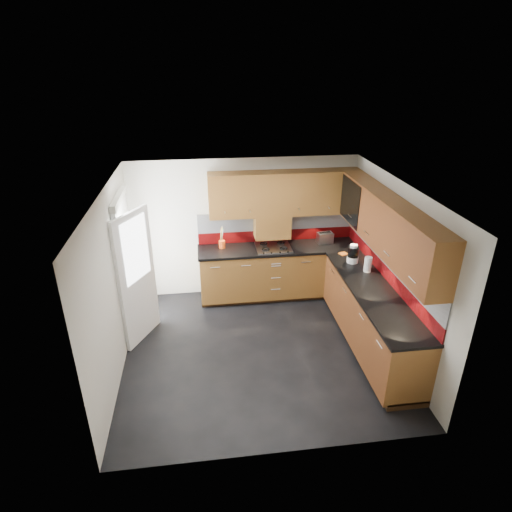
{
  "coord_description": "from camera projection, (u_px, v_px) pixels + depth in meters",
  "views": [
    {
      "loc": [
        -0.71,
        -5.01,
        3.88
      ],
      "look_at": [
        0.04,
        0.65,
        1.2
      ],
      "focal_mm": 30.0,
      "sensor_mm": 36.0,
      "label": 1
    }
  ],
  "objects": [
    {
      "name": "toaster",
      "position": [
        325.0,
        238.0,
        7.37
      ],
      "size": [
        0.28,
        0.19,
        0.19
      ],
      "color": "silver",
      "rests_on": "countertop"
    },
    {
      "name": "gas_hob",
      "position": [
        273.0,
        247.0,
        7.19
      ],
      "size": [
        0.58,
        0.51,
        0.05
      ],
      "color": "silver",
      "rests_on": "countertop"
    },
    {
      "name": "upper_cabinets",
      "position": [
        334.0,
        209.0,
        6.29
      ],
      "size": [
        2.5,
        3.2,
        0.72
      ],
      "color": "brown",
      "rests_on": "room"
    },
    {
      "name": "countertop",
      "position": [
        320.0,
        267.0,
        6.59
      ],
      "size": [
        2.72,
        3.22,
        0.04
      ],
      "color": "black",
      "rests_on": "base_cabinets"
    },
    {
      "name": "room",
      "position": [
        259.0,
        256.0,
        5.59
      ],
      "size": [
        4.0,
        3.8,
        2.64
      ],
      "color": "black"
    },
    {
      "name": "base_cabinets",
      "position": [
        319.0,
        294.0,
        6.81
      ],
      "size": [
        2.7,
        3.2,
        0.95
      ],
      "color": "brown",
      "rests_on": "room"
    },
    {
      "name": "back_door",
      "position": [
        132.0,
        270.0,
        6.25
      ],
      "size": [
        0.42,
        1.19,
        2.04
      ],
      "color": "white",
      "rests_on": "room"
    },
    {
      "name": "food_processor",
      "position": [
        353.0,
        254.0,
        6.65
      ],
      "size": [
        0.18,
        0.18,
        0.3
      ],
      "color": "white",
      "rests_on": "countertop"
    },
    {
      "name": "backsplash",
      "position": [
        331.0,
        244.0,
        6.7
      ],
      "size": [
        2.7,
        3.2,
        0.54
      ],
      "color": "maroon",
      "rests_on": "countertop"
    },
    {
      "name": "glass_cabinet",
      "position": [
        359.0,
        200.0,
        6.59
      ],
      "size": [
        0.32,
        0.8,
        0.66
      ],
      "color": "black",
      "rests_on": "room"
    },
    {
      "name": "utensil_pot",
      "position": [
        222.0,
        243.0,
        7.17
      ],
      "size": [
        0.11,
        0.11,
        0.38
      ],
      "color": "#E14C15",
      "rests_on": "countertop"
    },
    {
      "name": "paper_towel",
      "position": [
        368.0,
        264.0,
        6.38
      ],
      "size": [
        0.14,
        0.14,
        0.23
      ],
      "primitive_type": "cylinder",
      "rotation": [
        0.0,
        0.0,
        0.36
      ],
      "color": "white",
      "rests_on": "countertop"
    },
    {
      "name": "extractor_hood",
      "position": [
        272.0,
        226.0,
        7.2
      ],
      "size": [
        0.6,
        0.33,
        0.4
      ],
      "primitive_type": "cube",
      "color": "brown",
      "rests_on": "room"
    },
    {
      "name": "orange_cloth",
      "position": [
        343.0,
        254.0,
        6.98
      ],
      "size": [
        0.16,
        0.15,
        0.01
      ],
      "primitive_type": "cube",
      "rotation": [
        0.0,
        0.0,
        0.37
      ],
      "color": "orange",
      "rests_on": "countertop"
    }
  ]
}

